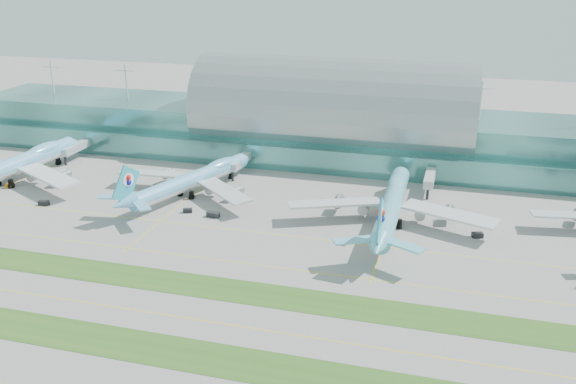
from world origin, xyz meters
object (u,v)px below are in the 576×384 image
(airliner_b, at_px, (193,179))
(airliner_c, at_px, (392,204))
(terminal, at_px, (334,125))
(airliner_a, at_px, (11,166))

(airliner_b, distance_m, airliner_c, 74.18)
(terminal, bearing_deg, airliner_a, -148.43)
(terminal, height_order, airliner_a, terminal)
(airliner_b, bearing_deg, airliner_a, -155.43)
(terminal, distance_m, airliner_b, 73.91)
(airliner_b, bearing_deg, airliner_c, 13.24)
(airliner_c, bearing_deg, airliner_a, 178.99)
(airliner_b, xyz_separation_m, airliner_c, (73.83, -7.24, 0.58))
(airliner_a, xyz_separation_m, airliner_b, (72.47, 7.27, -1.00))
(airliner_a, distance_m, airliner_c, 146.30)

